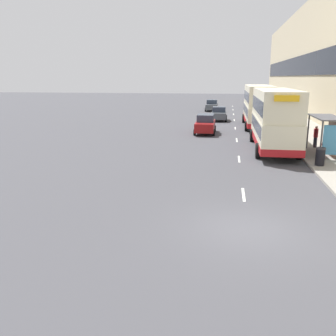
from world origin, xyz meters
TOP-DOWN VIEW (x-y plane):
  - ground_plane at (0.00, 0.00)m, footprint 220.00×220.00m
  - pavement at (6.50, 38.50)m, footprint 5.00×93.00m
  - terrace_facade at (10.49, 38.50)m, footprint 3.10×93.00m
  - lane_mark_0 at (0.00, 3.99)m, footprint 0.12×2.00m
  - lane_mark_1 at (0.00, 11.56)m, footprint 0.12×2.00m
  - lane_mark_2 at (0.00, 19.14)m, footprint 0.12×2.00m
  - lane_mark_3 at (0.00, 26.71)m, footprint 0.12×2.00m
  - lane_mark_4 at (0.00, 34.28)m, footprint 0.12×2.00m
  - lane_mark_5 at (0.00, 41.86)m, footprint 0.12×2.00m
  - lane_mark_6 at (0.00, 49.43)m, footprint 0.12×2.00m
  - lane_mark_7 at (0.00, 57.00)m, footprint 0.12×2.00m
  - bus_shelter at (5.77, 13.15)m, footprint 1.60×4.20m
  - double_decker_bus_near at (2.47, 15.19)m, footprint 2.85×10.19m
  - double_decker_bus_ahead at (2.30, 28.12)m, footprint 2.85×10.93m
  - car_0 at (2.98, 54.51)m, footprint 1.97×4.22m
  - car_1 at (-1.87, 33.41)m, footprint 1.94×3.86m
  - car_2 at (-3.31, 46.92)m, footprint 1.98×4.55m
  - car_3 at (-2.86, 22.58)m, footprint 1.91×4.29m
  - pedestrian_at_shelter at (6.61, 15.08)m, footprint 0.31×0.31m
  - pedestrian_2 at (5.55, 15.89)m, footprint 0.31×0.31m
  - litter_bin at (4.55, 9.92)m, footprint 0.55×0.55m

SIDE VIEW (x-z plane):
  - ground_plane at x=0.00m, z-range 0.00..0.00m
  - lane_mark_0 at x=0.00m, z-range 0.00..0.01m
  - lane_mark_1 at x=0.00m, z-range 0.00..0.01m
  - lane_mark_2 at x=0.00m, z-range 0.00..0.01m
  - lane_mark_3 at x=0.00m, z-range 0.00..0.01m
  - lane_mark_4 at x=0.00m, z-range 0.00..0.01m
  - lane_mark_5 at x=0.00m, z-range 0.00..0.01m
  - lane_mark_6 at x=0.00m, z-range 0.00..0.01m
  - lane_mark_7 at x=0.00m, z-range 0.00..0.01m
  - pavement at x=6.50m, z-range 0.00..0.14m
  - litter_bin at x=4.55m, z-range 0.14..1.19m
  - car_1 at x=-1.87m, z-range 0.00..1.66m
  - car_2 at x=-3.31m, z-range -0.01..1.71m
  - car_3 at x=-2.86m, z-range -0.01..1.74m
  - car_0 at x=2.98m, z-range -0.01..1.76m
  - pedestrian_at_shelter at x=6.61m, z-range 0.16..1.73m
  - pedestrian_2 at x=5.55m, z-range 0.16..1.74m
  - bus_shelter at x=5.77m, z-range 0.64..3.12m
  - double_decker_bus_near at x=2.47m, z-range 0.13..4.43m
  - double_decker_bus_ahead at x=2.30m, z-range 0.14..4.44m
  - terrace_facade at x=10.49m, z-range -0.01..14.90m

